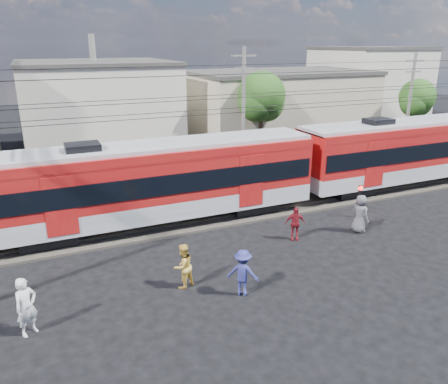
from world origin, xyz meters
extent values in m
plane|color=black|center=(0.00, 0.00, 0.00)|extent=(120.00, 120.00, 0.00)
cube|color=#2D2823|center=(0.00, 8.00, 0.06)|extent=(70.00, 3.40, 0.12)
cube|color=#59544C|center=(0.00, 7.25, 0.18)|extent=(70.00, 0.12, 0.12)
cube|color=#59544C|center=(0.00, 8.75, 0.18)|extent=(70.00, 0.12, 0.12)
cube|color=black|center=(-7.28, 8.00, 0.35)|extent=(2.40, 2.20, 0.70)
cube|color=black|center=(2.96, 8.00, 0.35)|extent=(2.40, 2.20, 0.70)
cube|color=gray|center=(-2.16, 8.00, 1.15)|extent=(16.00, 3.00, 0.90)
cube|color=maroon|center=(-2.16, 8.00, 2.80)|extent=(16.00, 3.00, 2.40)
cube|color=black|center=(-2.16, 8.00, 2.55)|extent=(15.68, 3.08, 0.95)
cube|color=gray|center=(-2.16, 8.00, 4.05)|extent=(16.00, 2.60, 0.25)
cube|color=black|center=(9.52, 8.00, 0.35)|extent=(2.40, 2.20, 0.70)
cube|color=gray|center=(14.64, 8.00, 1.15)|extent=(16.00, 3.00, 0.90)
cube|color=maroon|center=(14.64, 8.00, 2.80)|extent=(16.00, 3.00, 2.40)
cube|color=black|center=(14.64, 8.00, 2.55)|extent=(15.68, 3.08, 0.95)
cube|color=gray|center=(14.64, 8.00, 4.05)|extent=(16.00, 2.60, 0.25)
cylinder|color=black|center=(0.00, 7.30, 5.50)|extent=(70.00, 0.03, 0.03)
cylinder|color=black|center=(0.00, 8.70, 5.50)|extent=(70.00, 0.03, 0.03)
cylinder|color=black|center=(0.00, 7.30, 6.20)|extent=(70.00, 0.03, 0.03)
cylinder|color=black|center=(0.00, 8.70, 6.20)|extent=(70.00, 0.03, 0.03)
cylinder|color=black|center=(0.00, 4.50, 7.50)|extent=(70.00, 0.03, 0.03)
cylinder|color=black|center=(0.00, 11.50, 7.50)|extent=(70.00, 0.03, 0.03)
cube|color=beige|center=(-2.00, 27.00, 3.50)|extent=(12.00, 12.00, 7.00)
cube|color=#3F3D3A|center=(-2.00, 27.00, 7.15)|extent=(12.24, 12.24, 0.30)
cube|color=#B9AB8D|center=(14.00, 24.00, 3.00)|extent=(16.00, 10.00, 6.00)
cube|color=#3F3D3A|center=(14.00, 24.00, 6.15)|extent=(16.32, 10.20, 0.30)
cube|color=beige|center=(28.00, 28.00, 4.00)|extent=(10.00, 10.00, 8.00)
cube|color=#3F3D3A|center=(28.00, 28.00, 8.15)|extent=(10.20, 10.20, 0.30)
cylinder|color=slate|center=(6.00, 15.00, 4.25)|extent=(0.24, 0.24, 8.50)
cube|color=slate|center=(6.00, 15.00, 7.90)|extent=(1.80, 0.12, 0.12)
cube|color=slate|center=(6.00, 15.00, 7.10)|extent=(1.40, 0.12, 0.12)
cylinder|color=slate|center=(20.00, 14.00, 4.00)|extent=(0.24, 0.24, 8.00)
cube|color=slate|center=(20.00, 14.00, 7.40)|extent=(1.80, 0.12, 0.12)
cube|color=slate|center=(20.00, 14.00, 6.60)|extent=(1.40, 0.12, 0.12)
cylinder|color=#382619|center=(9.00, 18.00, 1.96)|extent=(0.36, 0.36, 3.92)
sphere|color=#1D4513|center=(9.00, 18.00, 4.90)|extent=(3.64, 3.64, 3.64)
sphere|color=#1D4513|center=(9.60, 18.30, 4.20)|extent=(2.80, 2.80, 2.80)
cylinder|color=#382619|center=(24.00, 17.00, 1.68)|extent=(0.36, 0.36, 3.36)
sphere|color=#1D4513|center=(24.00, 17.00, 4.20)|extent=(3.12, 3.12, 3.12)
sphere|color=#1D4513|center=(24.60, 17.30, 3.60)|extent=(2.40, 2.40, 2.40)
imported|color=silver|center=(-8.15, 1.22, 0.97)|extent=(0.85, 0.77, 1.94)
imported|color=gold|center=(-2.83, 1.92, 0.87)|extent=(1.03, 0.94, 1.73)
imported|color=navy|center=(-1.03, 0.57, 0.88)|extent=(1.30, 1.22, 1.77)
imported|color=maroon|center=(3.24, 3.82, 0.80)|extent=(1.02, 0.68, 1.61)
imported|color=#56555B|center=(6.56, 3.32, 0.94)|extent=(0.77, 1.02, 1.87)
imported|color=#AEB2B6|center=(22.18, 13.41, 0.62)|extent=(3.79, 1.83, 1.25)
cylinder|color=black|center=(7.80, 4.86, 0.82)|extent=(0.11, 0.11, 1.64)
sphere|color=#FF140C|center=(7.80, 4.86, 1.60)|extent=(0.26, 0.26, 0.26)
cube|color=black|center=(7.80, 4.86, 1.60)|extent=(0.23, 0.05, 0.32)
camera|label=1|loc=(-7.21, -11.86, 8.69)|focal=35.00mm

